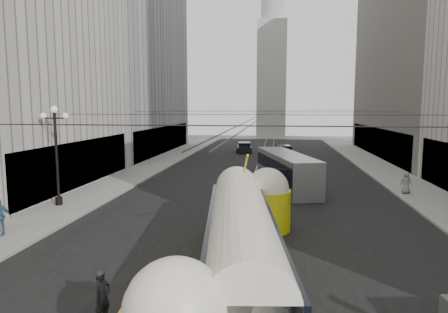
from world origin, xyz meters
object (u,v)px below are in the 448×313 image
(city_bus, at_px, (286,169))
(pedestrian_crossing_a, at_px, (102,298))
(pedestrian_sidewalk_right, at_px, (406,183))
(streetcar, at_px, (241,239))

(city_bus, distance_m, pedestrian_crossing_a, 22.00)
(city_bus, relative_size, pedestrian_sidewalk_right, 6.92)
(city_bus, distance_m, pedestrian_sidewalk_right, 8.83)
(pedestrian_sidewalk_right, bearing_deg, streetcar, 64.55)
(streetcar, distance_m, pedestrian_sidewalk_right, 19.28)
(streetcar, xyz_separation_m, pedestrian_sidewalk_right, (10.66, 16.06, -0.68))
(streetcar, distance_m, pedestrian_crossing_a, 5.22)
(city_bus, bearing_deg, pedestrian_sidewalk_right, -10.88)
(streetcar, height_order, pedestrian_crossing_a, streetcar)
(city_bus, relative_size, pedestrian_crossing_a, 6.76)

